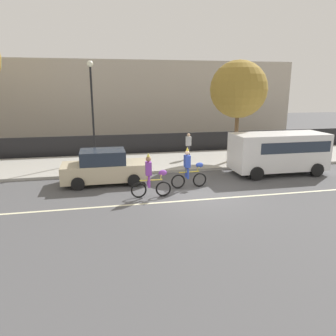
% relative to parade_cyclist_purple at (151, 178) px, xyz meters
% --- Properties ---
extents(ground_plane, '(80.00, 80.00, 0.00)m').
position_rel_parade_cyclist_purple_xyz_m(ground_plane, '(2.18, -0.27, -0.84)').
color(ground_plane, '#4C4C4F').
extents(road_centre_line, '(36.00, 0.14, 0.01)m').
position_rel_parade_cyclist_purple_xyz_m(road_centre_line, '(2.18, -0.77, -0.84)').
color(road_centre_line, beige).
rests_on(road_centre_line, ground).
extents(sidewalk_curb, '(60.00, 5.00, 0.15)m').
position_rel_parade_cyclist_purple_xyz_m(sidewalk_curb, '(2.18, 6.23, -0.77)').
color(sidewalk_curb, '#9E9B93').
rests_on(sidewalk_curb, ground).
extents(fence_line, '(40.00, 0.08, 1.40)m').
position_rel_parade_cyclist_purple_xyz_m(fence_line, '(2.18, 9.13, -0.14)').
color(fence_line, black).
rests_on(fence_line, ground).
extents(building_backdrop, '(28.00, 8.00, 6.63)m').
position_rel_parade_cyclist_purple_xyz_m(building_backdrop, '(0.67, 17.73, 2.47)').
color(building_backdrop, '#B2A899').
rests_on(building_backdrop, ground).
extents(parade_cyclist_purple, '(1.72, 0.50, 1.92)m').
position_rel_parade_cyclist_purple_xyz_m(parade_cyclist_purple, '(0.00, 0.00, 0.00)').
color(parade_cyclist_purple, black).
rests_on(parade_cyclist_purple, ground).
extents(parade_cyclist_cobalt, '(1.72, 0.50, 1.92)m').
position_rel_parade_cyclist_purple_xyz_m(parade_cyclist_cobalt, '(1.93, 0.97, 0.00)').
color(parade_cyclist_cobalt, black).
rests_on(parade_cyclist_cobalt, ground).
extents(parked_van_white, '(5.00, 2.22, 2.18)m').
position_rel_parade_cyclist_purple_xyz_m(parked_van_white, '(7.33, 2.43, 0.44)').
color(parked_van_white, white).
rests_on(parked_van_white, ground).
extents(parked_car_beige, '(4.10, 1.92, 1.64)m').
position_rel_parade_cyclist_purple_xyz_m(parked_car_beige, '(-1.87, 2.50, -0.06)').
color(parked_car_beige, beige).
rests_on(parked_car_beige, ground).
extents(street_lamp_post, '(0.36, 0.36, 5.86)m').
position_rel_parade_cyclist_purple_xyz_m(street_lamp_post, '(-2.35, 6.97, 3.15)').
color(street_lamp_post, black).
rests_on(street_lamp_post, sidewalk_curb).
extents(street_tree_far_corner, '(3.39, 3.39, 5.96)m').
position_rel_parade_cyclist_purple_xyz_m(street_tree_far_corner, '(6.20, 5.57, 3.56)').
color(street_tree_far_corner, brown).
rests_on(street_tree_far_corner, sidewalk_curb).
extents(pedestrian_onlooker, '(0.32, 0.20, 1.62)m').
position_rel_parade_cyclist_purple_xyz_m(pedestrian_onlooker, '(3.36, 6.27, 0.17)').
color(pedestrian_onlooker, '#33333D').
rests_on(pedestrian_onlooker, sidewalk_curb).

